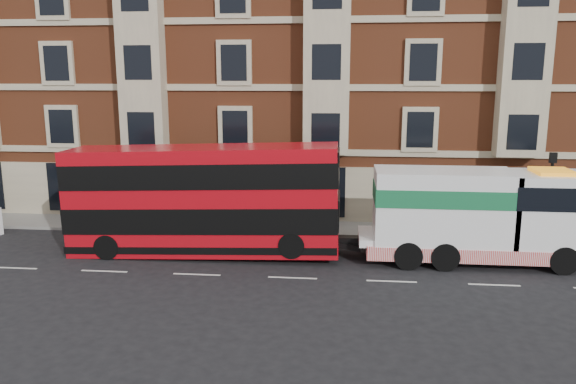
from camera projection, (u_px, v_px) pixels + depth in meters
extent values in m
plane|color=black|center=(293.00, 278.00, 22.91)|extent=(120.00, 120.00, 0.00)
cube|color=slate|center=(305.00, 228.00, 30.21)|extent=(90.00, 3.00, 0.15)
cube|color=brown|center=(322.00, 62.00, 35.67)|extent=(45.00, 12.00, 18.00)
cylinder|color=black|center=(189.00, 193.00, 29.11)|extent=(0.14, 0.14, 4.00)
cube|color=black|center=(187.00, 153.00, 28.69)|extent=(0.35, 0.15, 0.50)
cylinder|color=black|center=(549.00, 200.00, 27.34)|extent=(0.14, 0.14, 4.00)
cube|color=black|center=(553.00, 158.00, 26.92)|extent=(0.35, 0.15, 0.50)
cube|color=#BA0A14|center=(203.00, 200.00, 25.57)|extent=(12.26, 2.74, 4.82)
cube|color=black|center=(204.00, 215.00, 25.71)|extent=(12.30, 2.80, 1.15)
cube|color=black|center=(203.00, 172.00, 25.31)|extent=(12.30, 2.80, 1.09)
cylinder|color=black|center=(107.00, 247.00, 25.17)|extent=(1.14, 0.35, 1.14)
cylinder|color=black|center=(128.00, 232.00, 27.58)|extent=(1.14, 0.35, 1.14)
cylinder|color=black|center=(291.00, 245.00, 24.29)|extent=(1.14, 0.35, 1.14)
cylinder|color=black|center=(296.00, 230.00, 26.70)|extent=(1.14, 0.35, 1.14)
cube|color=white|center=(471.00, 239.00, 24.70)|extent=(9.85, 2.52, 0.33)
cube|color=white|center=(549.00, 210.00, 24.10)|extent=(3.50, 2.74, 3.17)
cube|color=white|center=(443.00, 206.00, 24.53)|extent=(5.91, 2.74, 3.17)
cube|color=#176B3D|center=(443.00, 194.00, 24.42)|extent=(5.97, 2.78, 0.77)
cube|color=red|center=(465.00, 247.00, 24.80)|extent=(8.76, 2.80, 0.60)
cylinder|color=black|center=(564.00, 260.00, 23.24)|extent=(1.20, 0.38, 1.20)
cylinder|color=black|center=(543.00, 243.00, 25.65)|extent=(1.20, 0.38, 1.20)
cylinder|color=black|center=(445.00, 257.00, 23.71)|extent=(1.20, 0.44, 1.20)
cylinder|color=black|center=(436.00, 240.00, 26.12)|extent=(1.20, 0.44, 1.20)
cylinder|color=black|center=(408.00, 255.00, 23.86)|extent=(1.20, 0.44, 1.20)
cylinder|color=black|center=(402.00, 239.00, 26.27)|extent=(1.20, 0.44, 1.20)
imported|color=#1C2739|center=(153.00, 213.00, 29.48)|extent=(0.76, 0.72, 1.75)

